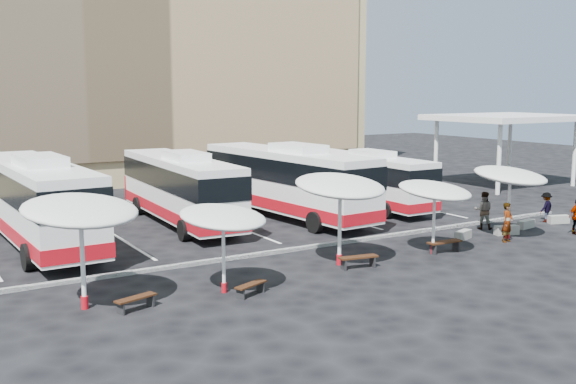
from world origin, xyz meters
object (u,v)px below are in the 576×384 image
wood_bench_3 (445,244)px  passenger_0 (507,222)px  sunshade_0 (80,211)px  conc_bench_1 (507,230)px  bus_0 (36,198)px  passenger_3 (546,207)px  sunshade_1 (223,217)px  sunshade_4 (510,176)px  sunshade_2 (340,186)px  wood_bench_1 (251,286)px  bus_3 (362,178)px  passenger_1 (484,210)px  wood_bench_2 (358,259)px  wood_bench_0 (136,300)px  conc_bench_0 (463,235)px  conc_bench_2 (526,224)px  sunshade_3 (435,191)px  bus_1 (180,186)px  bus_2 (286,179)px  conc_bench_3 (559,219)px

wood_bench_3 → passenger_0: passenger_0 is taller
sunshade_0 → conc_bench_1: (20.60, 0.65, -3.00)m
bus_0 → wood_bench_3: bus_0 is taller
wood_bench_3 → passenger_3: 9.79m
sunshade_1 → sunshade_4: sunshade_4 is taller
bus_0 → wood_bench_3: 18.36m
sunshade_2 → passenger_3: 14.92m
wood_bench_1 → conc_bench_1: 15.48m
bus_3 → passenger_1: 8.56m
bus_0 → wood_bench_2: 14.87m
wood_bench_0 → conc_bench_0: bearing=6.9°
conc_bench_1 → conc_bench_2: 2.17m
sunshade_4 → passenger_0: bearing=-142.0°
wood_bench_3 → conc_bench_0: bearing=29.2°
wood_bench_3 → wood_bench_1: bearing=-174.0°
conc_bench_2 → passenger_1: passenger_1 is taller
wood_bench_2 → sunshade_1: bearing=-178.7°
bus_3 → conc_bench_0: (-1.36, -9.62, -1.58)m
sunshade_3 → conc_bench_0: size_ratio=3.50×
conc_bench_2 → passenger_1: 2.37m
conc_bench_2 → passenger_1: bearing=153.1°
conc_bench_2 → passenger_1: (-2.00, 1.02, 0.75)m
sunshade_2 → wood_bench_0: sunshade_2 is taller
conc_bench_0 → conc_bench_2: 4.69m
wood_bench_1 → wood_bench_2: size_ratio=0.84×
conc_bench_0 → passenger_1: 3.03m
bus_1 → wood_bench_1: size_ratio=8.92×
sunshade_0 → wood_bench_3: size_ratio=2.76×
bus_1 → conc_bench_1: size_ratio=10.34×
sunshade_3 → passenger_1: (5.90, 2.58, -1.80)m
wood_bench_1 → wood_bench_3: (10.12, 1.07, 0.07)m
sunshade_2 → conc_bench_1: size_ratio=3.27×
bus_3 → sunshade_4: size_ratio=2.72×
wood_bench_0 → passenger_1: (19.32, 3.21, 0.62)m
wood_bench_2 → conc_bench_2: size_ratio=1.49×
passenger_1 → conc_bench_1: bearing=132.4°
sunshade_1 → bus_2: bearing=50.2°
bus_1 → sunshade_1: (-3.42, -12.30, 0.68)m
wood_bench_2 → wood_bench_3: (4.80, 0.14, 0.01)m
passenger_3 → sunshade_0: bearing=-6.6°
sunshade_1 → passenger_0: bearing=1.2°
bus_1 → sunshade_4: size_ratio=3.05×
sunshade_0 → sunshade_2: 10.28m
wood_bench_3 → passenger_1: passenger_1 is taller
bus_3 → conc_bench_1: (1.22, -9.98, -1.57)m
sunshade_1 → conc_bench_2: size_ratio=3.57×
wood_bench_2 → sunshade_2: bearing=110.6°
sunshade_1 → wood_bench_0: sunshade_1 is taller
wood_bench_0 → conc_bench_3: bearing=5.2°
sunshade_4 → passenger_3: bearing=18.9°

